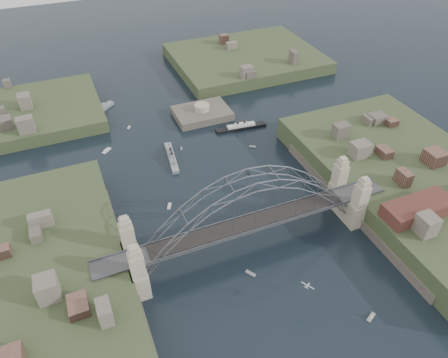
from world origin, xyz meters
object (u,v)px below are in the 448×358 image
naval_cruiser_near (172,157)px  ocean_liner (241,127)px  bridge (250,212)px  naval_cruiser_far (99,111)px  fort_island (202,117)px  wharf_shed (418,208)px

naval_cruiser_near → ocean_liner: 31.99m
bridge → naval_cruiser_far: size_ratio=5.86×
fort_island → naval_cruiser_far: fort_island is taller
naval_cruiser_near → naval_cruiser_far: bearing=113.3°
wharf_shed → fort_island: bearing=110.9°
wharf_shed → ocean_liner: bearing=107.0°
naval_cruiser_far → ocean_liner: naval_cruiser_far is taller
naval_cruiser_far → ocean_liner: (49.09, -33.76, -0.13)m
bridge → fort_island: bearing=80.3°
naval_cruiser_near → ocean_liner: naval_cruiser_near is taller
naval_cruiser_near → ocean_liner: size_ratio=0.89×
wharf_shed → naval_cruiser_far: 125.20m
bridge → fort_island: (12.00, 70.00, -12.66)m
wharf_shed → ocean_liner: (-21.27, 69.39, -9.23)m
bridge → naval_cruiser_far: (-26.36, 89.15, -11.43)m
wharf_shed → naval_cruiser_far: wharf_shed is taller
bridge → naval_cruiser_near: bearing=99.8°
fort_island → ocean_liner: (10.73, -14.61, 1.11)m
wharf_shed → ocean_liner: 73.16m
naval_cruiser_far → fort_island: bearing=-26.5°
wharf_shed → naval_cruiser_near: size_ratio=1.11×
fort_island → naval_cruiser_near: fort_island is taller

